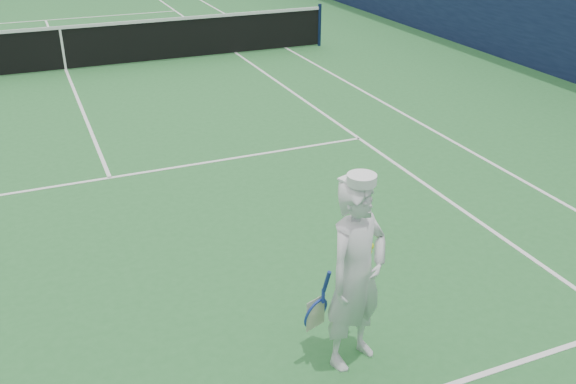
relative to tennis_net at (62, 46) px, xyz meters
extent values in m
plane|color=#296C31|center=(0.00, 0.00, -0.55)|extent=(80.00, 80.00, 0.00)
cube|color=white|center=(5.49, 0.00, -0.55)|extent=(0.06, 23.83, 0.01)
cube|color=white|center=(4.12, 0.00, -0.55)|extent=(0.06, 23.77, 0.01)
cube|color=white|center=(0.00, 6.40, -0.55)|extent=(8.23, 0.06, 0.01)
cube|color=white|center=(0.00, -6.40, -0.55)|extent=(8.23, 0.06, 0.01)
cube|color=white|center=(0.00, 0.00, -0.55)|extent=(0.06, 12.80, 0.01)
cylinder|color=#141E4C|center=(6.40, 0.00, -0.02)|extent=(0.09, 0.09, 1.07)
cube|color=black|center=(0.00, 0.00, -0.05)|extent=(12.79, 0.02, 0.92)
cube|color=white|center=(0.00, 0.00, 0.42)|extent=(12.79, 0.04, 0.07)
cube|color=white|center=(0.00, 0.00, -0.08)|extent=(0.05, 0.03, 0.94)
imported|color=silver|center=(1.42, -11.24, 0.33)|extent=(0.75, 0.61, 1.76)
cylinder|color=white|center=(1.42, -11.24, 1.23)|extent=(0.24, 0.24, 0.08)
cube|color=white|center=(1.37, -11.11, 1.20)|extent=(0.20, 0.15, 0.02)
cylinder|color=navy|center=(1.13, -11.26, 0.35)|extent=(0.06, 0.10, 0.22)
cube|color=navy|center=(1.13, -11.20, 0.17)|extent=(0.03, 0.03, 0.14)
torus|color=navy|center=(1.09, -11.14, -0.03)|extent=(0.31, 0.19, 0.29)
cube|color=beige|center=(1.09, -11.14, -0.03)|extent=(0.21, 0.08, 0.30)
sphere|color=yellow|center=(1.63, -11.06, 0.41)|extent=(0.07, 0.07, 0.07)
sphere|color=yellow|center=(1.66, -11.02, 0.44)|extent=(0.07, 0.07, 0.07)
camera|label=1|loc=(-0.89, -15.24, 3.34)|focal=40.00mm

